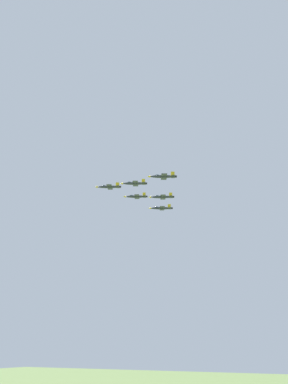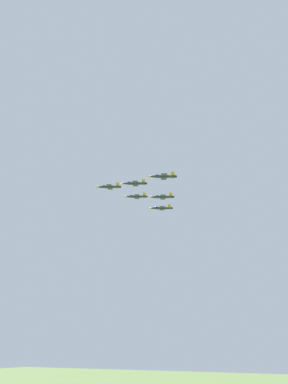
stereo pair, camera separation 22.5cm
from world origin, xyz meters
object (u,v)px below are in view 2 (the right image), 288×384
(jet_lead, at_px, (109,187))
(jet_left_wingman, at_px, (134,183))
(jet_right_outer, at_px, (161,208))
(jet_slot_rear, at_px, (162,197))
(jet_right_wingman, at_px, (136,196))
(jet_left_outer, at_px, (163,176))

(jet_lead, xyz_separation_m, jet_left_wingman, (19.73, -4.35, -2.63))
(jet_lead, xyz_separation_m, jet_right_outer, (14.94, 37.55, -5.33))
(jet_slot_rear, bearing_deg, jet_right_wingman, -39.63)
(jet_left_outer, xyz_separation_m, jet_slot_rear, (-12.26, 23.12, -2.80))
(jet_lead, height_order, jet_left_outer, jet_lead)
(jet_left_wingman, bearing_deg, jet_slot_rear, -139.99)
(jet_right_outer, xyz_separation_m, jet_slot_rear, (12.26, -23.12, -1.00))
(jet_left_wingman, relative_size, jet_right_outer, 0.98)
(jet_right_outer, bearing_deg, jet_left_wingman, 67.65)
(jet_lead, distance_m, jet_slot_rear, 31.43)
(jet_right_outer, relative_size, jet_slot_rear, 1.01)
(jet_left_wingman, relative_size, jet_right_wingman, 1.01)
(jet_left_wingman, height_order, jet_right_wingman, jet_right_wingman)
(jet_lead, bearing_deg, jet_slot_rear, -179.76)
(jet_right_wingman, distance_m, jet_right_outer, 20.51)
(jet_left_wingman, xyz_separation_m, jet_left_outer, (19.73, -4.35, -0.90))
(jet_left_outer, distance_m, jet_right_outer, 52.37)
(jet_lead, distance_m, jet_right_wingman, 20.28)
(jet_lead, relative_size, jet_right_outer, 1.01)
(jet_left_outer, bearing_deg, jet_lead, -41.40)
(jet_left_wingman, relative_size, jet_left_outer, 0.97)
(jet_lead, distance_m, jet_right_outer, 40.76)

